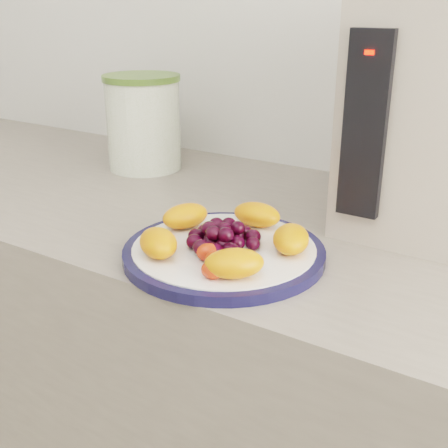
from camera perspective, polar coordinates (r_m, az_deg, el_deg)
The scene contains 10 objects.
counter at distance 1.16m, azimuth 4.48°, elevation -20.65°, with size 3.50×0.60×0.90m, color gray.
cabinet_face at distance 1.18m, azimuth 4.43°, elevation -21.73°, with size 3.48×0.58×0.84m, color olive.
plate_rim at distance 0.78m, azimuth -0.00°, elevation -2.92°, with size 0.28×0.28×0.01m, color #121338.
plate_face at distance 0.77m, azimuth -0.00°, elevation -2.85°, with size 0.25×0.25×0.02m, color white.
canister at distance 1.19m, azimuth -8.16°, elevation 9.87°, with size 0.15×0.15×0.18m, color #4C6914.
canister_lid at distance 1.17m, azimuth -8.41°, elevation 14.49°, with size 0.16×0.16×0.01m, color #516F2E.
appliance_body at distance 0.91m, azimuth 20.06°, elevation 10.17°, with size 0.19×0.27×0.34m, color #B4A798.
appliance_panel at distance 0.79m, azimuth 14.17°, elevation 9.57°, with size 0.06×0.02×0.25m, color black.
appliance_led at distance 0.76m, azimuth 14.57°, elevation 16.53°, with size 0.01×0.01×0.01m, color #FF0C05.
fruit_plate at distance 0.76m, azimuth -0.03°, elevation -1.26°, with size 0.24×0.23×0.04m.
Camera 1 is at (0.39, 0.43, 1.23)m, focal length 45.00 mm.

